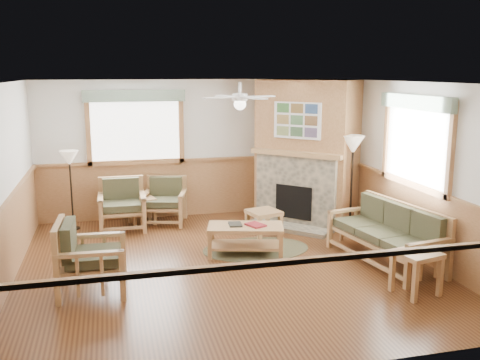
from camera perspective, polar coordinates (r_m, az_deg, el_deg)
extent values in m
cube|color=#563018|center=(8.11, -1.58, -9.14)|extent=(6.00, 6.00, 0.01)
cube|color=white|center=(7.58, -1.69, 10.35)|extent=(6.00, 6.00, 0.01)
cube|color=white|center=(10.64, -5.08, 3.37)|extent=(6.00, 0.02, 2.70)
cube|color=white|center=(4.93, 5.85, -6.34)|extent=(6.00, 0.02, 2.70)
cube|color=white|center=(7.69, -24.04, -0.78)|extent=(0.02, 6.00, 2.70)
cube|color=white|center=(8.85, 17.70, 1.20)|extent=(0.02, 6.00, 2.70)
cylinder|color=#4D4A30|center=(8.80, 1.71, -7.36)|extent=(2.11, 2.11, 0.01)
cube|color=maroon|center=(8.41, 1.67, -4.71)|extent=(0.32, 0.36, 0.03)
cube|color=#282721|center=(8.45, -0.52, -4.66)|extent=(0.23, 0.29, 0.02)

